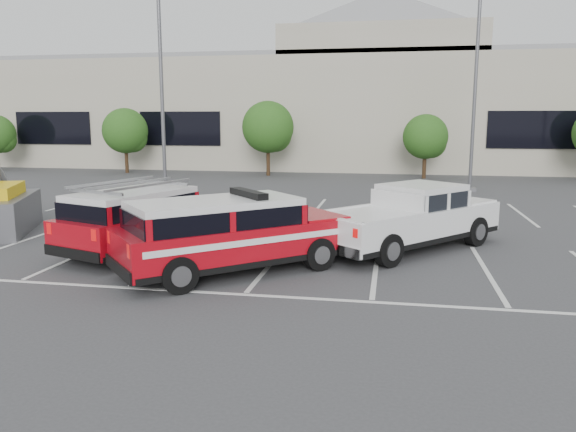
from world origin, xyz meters
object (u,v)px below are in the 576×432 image
object	(u,v)px
convention_building	(358,106)
light_pole_left	(162,88)
tree_mid_left	(269,129)
tree_left	(127,132)
tree_mid_right	(427,138)
light_pole_mid	(475,89)
ladder_suv	(143,224)
white_pickup	(410,224)
fire_chief_suv	(232,240)

from	to	relation	value
convention_building	light_pole_left	world-z (taller)	convention_building
convention_building	tree_mid_left	distance (m)	11.19
convention_building	tree_left	world-z (taller)	convention_building
tree_mid_right	light_pole_mid	world-z (taller)	light_pole_mid
tree_mid_right	light_pole_mid	xyz separation A→B (m)	(1.91, -6.05, 2.68)
light_pole_mid	ladder_suv	bearing A→B (deg)	-124.89
white_pickup	light_pole_mid	bearing A→B (deg)	116.78
convention_building	white_pickup	world-z (taller)	convention_building
light_pole_mid	white_pickup	world-z (taller)	light_pole_mid
tree_mid_left	light_pole_left	xyz separation A→B (m)	(-3.09, -10.05, 2.14)
tree_left	light_pole_left	world-z (taller)	light_pole_left
light_pole_left	tree_mid_right	bearing A→B (deg)	37.50
fire_chief_suv	white_pickup	distance (m)	5.47
light_pole_left	fire_chief_suv	size ratio (longest dim) A/B	1.82
tree_mid_left	fire_chief_suv	size ratio (longest dim) A/B	0.86
tree_mid_right	tree_mid_left	bearing A→B (deg)	180.00
tree_left	tree_mid_right	xyz separation A→B (m)	(20.00, -0.00, -0.27)
convention_building	tree_left	distance (m)	18.11
white_pickup	ladder_suv	world-z (taller)	ladder_suv
light_pole_mid	ladder_suv	xyz separation A→B (m)	(-10.83, -15.53, -4.38)
fire_chief_suv	ladder_suv	distance (m)	3.46
tree_left	ladder_suv	xyz separation A→B (m)	(11.08, -21.57, -1.97)
convention_building	fire_chief_suv	size ratio (longest dim) A/B	10.68
fire_chief_suv	light_pole_left	bearing A→B (deg)	167.13
tree_mid_left	tree_left	bearing A→B (deg)	-180.00
tree_left	fire_chief_suv	bearing A→B (deg)	-58.64
convention_building	light_pole_mid	xyz separation A→B (m)	(6.82, -15.86, 0.47)
light_pole_mid	fire_chief_suv	distance (m)	19.33
tree_left	fire_chief_suv	size ratio (longest dim) A/B	0.79
tree_left	light_pole_left	size ratio (longest dim) A/B	0.43
tree_left	ladder_suv	bearing A→B (deg)	-62.81
light_pole_mid	fire_chief_suv	world-z (taller)	light_pole_mid
tree_mid_left	light_pole_left	world-z (taller)	light_pole_left
tree_mid_right	ladder_suv	bearing A→B (deg)	-112.46
tree_mid_left	white_pickup	size ratio (longest dim) A/B	0.82
convention_building	ladder_suv	xyz separation A→B (m)	(-4.01, -31.39, -3.91)
ladder_suv	tree_mid_right	bearing A→B (deg)	86.82
fire_chief_suv	ladder_suv	xyz separation A→B (m)	(-3.06, 1.63, -0.01)
light_pole_left	white_pickup	size ratio (longest dim) A/B	1.73
tree_left	light_pole_mid	size ratio (longest dim) A/B	0.43
tree_mid_right	fire_chief_suv	bearing A→B (deg)	-104.18
light_pole_left	ladder_suv	size ratio (longest dim) A/B	1.86
white_pickup	tree_mid_right	bearing A→B (deg)	126.33
tree_mid_left	light_pole_mid	bearing A→B (deg)	-26.92
tree_left	light_pole_left	xyz separation A→B (m)	(6.91, -10.05, 2.41)
tree_left	ladder_suv	world-z (taller)	tree_left
light_pole_left	light_pole_mid	size ratio (longest dim) A/B	1.00
ladder_suv	tree_left	bearing A→B (deg)	136.47
convention_building	light_pole_left	size ratio (longest dim) A/B	5.86
white_pickup	convention_building	bearing A→B (deg)	137.21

